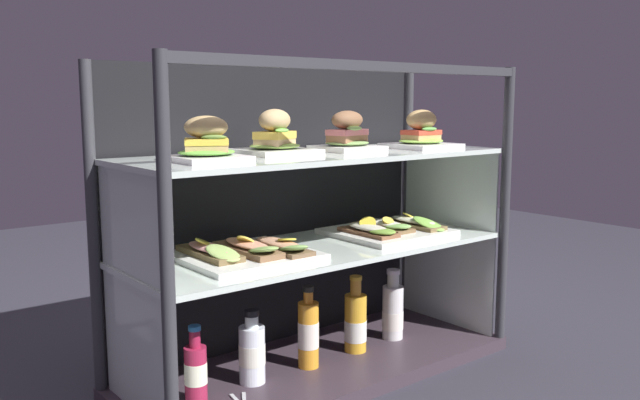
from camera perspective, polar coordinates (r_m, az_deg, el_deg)
name	(u,v)px	position (r m, az deg, el deg)	size (l,w,h in m)	color
ground_plane	(320,376)	(2.06, 0.00, -14.79)	(6.00, 6.00, 0.02)	#2C2A33
case_base_deck	(320,366)	(2.05, 0.00, -14.03)	(1.20, 0.46, 0.04)	#392D37
case_frame	(293,205)	(2.02, -2.36, -0.39)	(1.20, 0.46, 0.91)	#333338
riser_lower_tier	(320,306)	(1.99, 0.00, -9.05)	(1.14, 0.40, 0.33)	silver
shelf_lower_glass	(320,248)	(1.94, 0.00, -4.15)	(1.15, 0.41, 0.01)	silver
riser_upper_tier	(320,202)	(1.92, 0.00, -0.21)	(1.14, 0.40, 0.26)	silver
shelf_upper_glass	(320,156)	(1.90, 0.00, 3.81)	(1.15, 0.41, 0.01)	silver
plated_roll_sandwich_left_of_center	(207,144)	(1.66, -9.67, 4.72)	(0.17, 0.17, 0.11)	white
plated_roll_sandwich_far_left	(275,138)	(1.87, -3.87, 5.31)	(0.20, 0.20, 0.13)	white
plated_roll_sandwich_center	(347,136)	(1.99, 2.35, 5.53)	(0.17, 0.17, 0.12)	white
plated_roll_sandwich_near_left_corner	(421,135)	(2.13, 8.65, 5.55)	(0.19, 0.19, 0.12)	white
open_sandwich_tray_near_right_corner	(247,252)	(1.79, -6.28, -4.41)	(0.34, 0.32, 0.07)	white
open_sandwich_tray_far_right	(389,229)	(2.11, 5.95, -2.48)	(0.34, 0.31, 0.07)	white
juice_bottle_front_right_end	(196,372)	(1.77, -10.58, -14.26)	(0.06, 0.06, 0.21)	#A12040
juice_bottle_back_center	(252,352)	(1.87, -5.83, -12.83)	(0.07, 0.07, 0.21)	white
juice_bottle_front_second	(308,333)	(1.96, -1.00, -11.30)	(0.06, 0.06, 0.24)	orange
juice_bottle_back_left	(355,323)	(2.09, 3.05, -10.42)	(0.07, 0.07, 0.24)	gold
juice_bottle_near_post	(394,312)	(2.20, 6.32, -9.47)	(0.07, 0.07, 0.23)	white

